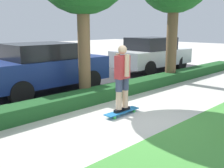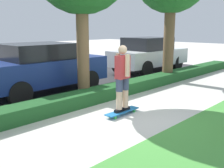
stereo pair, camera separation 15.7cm
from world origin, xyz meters
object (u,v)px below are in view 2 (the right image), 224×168
object	(u,v)px
parked_car_middle	(41,67)
skateboard	(122,112)
parked_car_rear	(149,54)
skater_person	(122,77)

from	to	relation	value
parked_car_middle	skateboard	bearing A→B (deg)	-87.45
skateboard	parked_car_rear	distance (m)	6.48
skateboard	skater_person	world-z (taller)	skater_person
skater_person	parked_car_rear	bearing A→B (deg)	30.75
skateboard	skater_person	distance (m)	0.84
skateboard	parked_car_middle	size ratio (longest dim) A/B	0.25
skater_person	parked_car_rear	world-z (taller)	skater_person
skateboard	parked_car_middle	bearing A→B (deg)	92.20
skater_person	parked_car_rear	distance (m)	6.44
skater_person	parked_car_middle	world-z (taller)	skater_person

